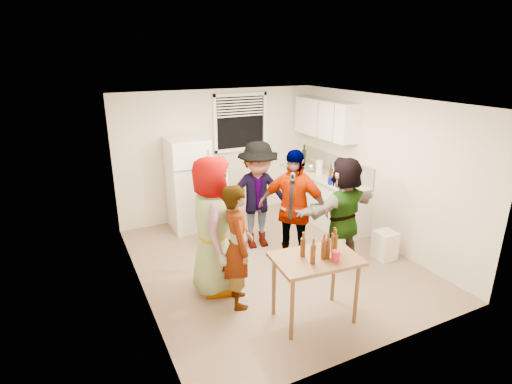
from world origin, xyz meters
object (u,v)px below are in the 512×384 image
red_cup (335,261)px  guest_black (291,264)px  kettle (311,171)px  serving_table (313,318)px  blue_cup (330,185)px  trash_bin (385,244)px  guest_back_right (258,245)px  guest_stripe (239,302)px  refrigerator (189,184)px  wine_bottle (303,165)px  guest_back_left (223,246)px  guest_orange (339,261)px  beer_bottle_counter (330,181)px  guest_grey (215,288)px  beer_bottle_table (334,254)px

red_cup → guest_black: 1.71m
kettle → red_cup: kettle is taller
kettle → serving_table: 3.61m
blue_cup → serving_table: bearing=-129.6°
trash_bin → guest_back_right: 2.09m
trash_bin → guest_stripe: bearing=-178.3°
guest_back_right → refrigerator: bearing=129.3°
wine_bottle → guest_back_left: size_ratio=0.21×
kettle → red_cup: 3.57m
trash_bin → guest_stripe: 2.60m
guest_orange → guest_stripe: bearing=0.7°
wine_bottle → guest_orange: size_ratio=0.19×
wine_bottle → blue_cup: wine_bottle is taller
wine_bottle → serving_table: (-1.99, -3.38, -0.90)m
kettle → serving_table: kettle is taller
refrigerator → wine_bottle: bearing=0.7°
beer_bottle_counter → guest_back_left: bearing=177.3°
guest_grey → guest_orange: 2.06m
serving_table → red_cup: size_ratio=7.95×
serving_table → guest_back_right: 2.11m
wine_bottle → beer_bottle_counter: (-0.15, -1.14, -0.00)m
beer_bottle_counter → blue_cup: 0.22m
guest_stripe → wine_bottle: bearing=-31.9°
refrigerator → red_cup: (0.66, -3.52, -0.00)m
refrigerator → guest_black: (0.96, -2.07, -0.85)m
guest_orange → guest_back_left: bearing=-50.5°
serving_table → guest_orange: 1.58m
beer_bottle_counter → blue_cup: size_ratio=1.84×
beer_bottle_counter → guest_black: 1.91m
wine_bottle → beer_bottle_counter: wine_bottle is taller
refrigerator → beer_bottle_counter: refrigerator is taller
serving_table → guest_back_right: size_ratio=0.56×
beer_bottle_counter → wine_bottle: bearing=82.5°
kettle → guest_back_left: kettle is taller
guest_grey → guest_back_left: bearing=-7.1°
wine_bottle → guest_black: 2.76m
beer_bottle_counter → kettle: bearing=85.9°
kettle → red_cup: bearing=-134.5°
kettle → wine_bottle: (0.10, 0.44, 0.00)m
beer_bottle_counter → red_cup: beer_bottle_counter is taller
kettle → red_cup: size_ratio=1.99×
trash_bin → guest_orange: bearing=161.6°
red_cup → guest_back_right: red_cup is taller
blue_cup → guest_back_right: bearing=179.1°
guest_back_right → guest_orange: (0.92, -1.06, 0.00)m
kettle → guest_orange: (-0.69, -1.91, -0.90)m
wine_bottle → trash_bin: 2.67m
guest_back_left → guest_orange: 1.97m
beer_bottle_table → guest_black: 1.57m
beer_bottle_table → wine_bottle: bearing=62.9°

